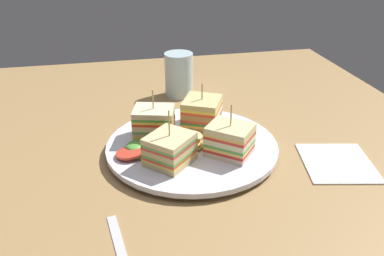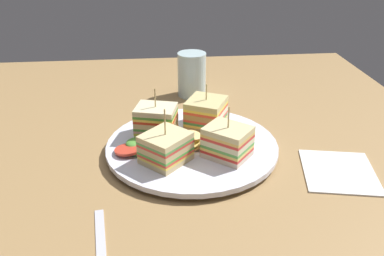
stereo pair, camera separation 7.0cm
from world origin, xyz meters
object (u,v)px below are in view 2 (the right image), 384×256
Objects in this scene: plate at (192,147)px; napkin at (339,171)px; sandwich_wedge_3 at (206,113)px; sandwich_wedge_1 at (166,148)px; chip_pile at (189,141)px; drinking_glass at (192,78)px; sandwich_wedge_0 at (156,121)px; sandwich_wedge_2 at (227,142)px.

napkin is (8.83, 22.83, -0.73)cm from plate.
sandwich_wedge_3 reaches higher than plate.
sandwich_wedge_3 is 25.11cm from napkin.
plate is at bearing -0.60° from sandwich_wedge_3.
chip_pile is at bearing 0.79° from sandwich_wedge_1.
drinking_glass is (-25.95, 2.48, 3.24)cm from plate.
plate is 26.27cm from drinking_glass.
sandwich_wedge_3 is at bearing 2.07° from drinking_glass.
sandwich_wedge_1 is 0.93× the size of drinking_glass.
plate is 2.37× the size of napkin.
sandwich_wedge_2 is at bearing -21.85° from sandwich_wedge_0.
sandwich_wedge_3 is at bearing -39.88° from sandwich_wedge_2.
sandwich_wedge_2 is at bearing 48.37° from plate.
sandwich_wedge_0 is at bearing 52.37° from sandwich_wedge_1.
sandwich_wedge_0 is 0.97× the size of sandwich_wedge_1.
chip_pile is at bearing -108.44° from napkin.
drinking_glass is (-22.21, 8.45, -0.16)cm from sandwich_wedge_0.
sandwich_wedge_1 is 32.03cm from drinking_glass.
napkin is (3.55, 27.49, -3.76)cm from sandwich_wedge_1.
plate is 7.74cm from sandwich_wedge_2.
sandwich_wedge_1 is 13.97cm from sandwich_wedge_3.
chip_pile reaches higher than napkin.
sandwich_wedge_1 is at bearing 42.86° from sandwich_wedge_2.
sandwich_wedge_1 is 27.97cm from napkin.
sandwich_wedge_0 is 14.04cm from sandwich_wedge_2.
napkin is 40.49cm from drinking_glass.
sandwich_wedge_0 is 7.35cm from chip_pile.
plate is 7.82cm from sandwich_wedge_0.
drinking_glass is at bearing -45.40° from sandwich_wedge_2.
sandwich_wedge_2 is at bearing 5.20° from drinking_glass.
plate is 3.30× the size of sandwich_wedge_0.
chip_pile is (7.28, -3.82, -1.67)cm from sandwich_wedge_3.
sandwich_wedge_3 is 19.69cm from drinking_glass.
sandwich_wedge_1 is at bearing -12.87° from drinking_glass.
napkin is (4.15, 17.57, -3.95)cm from sandwich_wedge_2.
sandwich_wedge_0 is 9.11cm from sandwich_wedge_1.
sandwich_wedge_2 reaches higher than napkin.
napkin is (12.56, 28.81, -4.13)cm from sandwich_wedge_0.
napkin is at bearing 68.86° from plate.
sandwich_wedge_0 is 0.90× the size of drinking_glass.
sandwich_wedge_0 is 23.77cm from drinking_glass.
sandwich_wedge_0 is at bearing 2.59° from sandwich_wedge_2.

